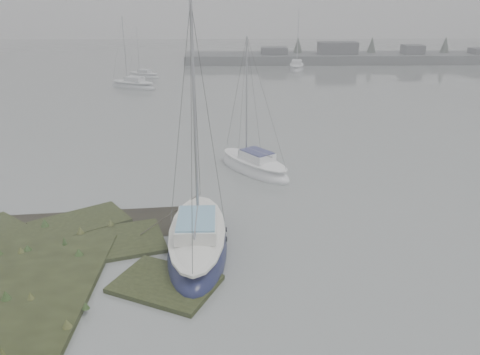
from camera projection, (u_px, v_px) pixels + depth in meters
name	position (u px, v px, depth m)	size (l,w,h in m)	color
ground	(200.00, 105.00, 45.15)	(160.00, 160.00, 0.00)	gray
far_shoreline	(378.00, 57.00, 75.22)	(60.00, 8.00, 4.15)	#4C4F51
sailboat_main	(198.00, 243.00, 18.98)	(2.53, 7.35, 10.31)	#14193D
sailboat_white	(254.00, 167.00, 27.79)	(5.05, 5.89, 8.31)	white
sailboat_far_a	(133.00, 86.00, 53.65)	(6.24, 4.52, 8.47)	#A2A7AC
sailboat_far_b	(296.00, 68.00, 67.56)	(3.10, 6.67, 9.06)	#B6BAC0
sailboat_far_c	(144.00, 76.00, 60.97)	(4.96, 3.64, 6.76)	silver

